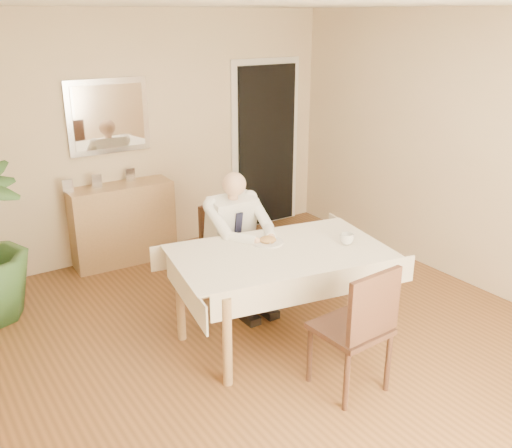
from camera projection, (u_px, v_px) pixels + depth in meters
room at (282, 193)px, 4.17m from camera, size 5.00×5.02×2.60m
doorway at (266, 147)px, 7.01m from camera, size 0.96×0.07×2.10m
mirror at (108, 117)px, 5.81m from camera, size 0.86×0.04×0.76m
dining_table at (280, 261)px, 4.59m from camera, size 1.89×1.32×0.75m
chair_far at (224, 245)px, 5.33m from camera, size 0.47×0.47×0.89m
chair_near at (360, 324)px, 3.88m from camera, size 0.48×0.48×0.97m
seated_man at (241, 235)px, 5.04m from camera, size 0.48×0.72×1.24m
plate at (268, 242)px, 4.71m from camera, size 0.26×0.26×0.02m
food at (268, 240)px, 4.70m from camera, size 0.14×0.14×0.06m
knife at (276, 242)px, 4.67m from camera, size 0.01×0.13×0.01m
fork at (268, 244)px, 4.63m from camera, size 0.01×0.13×0.01m
coffee_mug at (347, 239)px, 4.68m from camera, size 0.13×0.13×0.09m
sideboard at (123, 224)px, 6.08m from camera, size 1.09×0.42×0.86m
photo_frame_left at (68, 186)px, 5.64m from camera, size 0.10×0.02×0.14m
photo_frame_center at (97, 181)px, 5.81m from camera, size 0.10×0.02×0.14m
photo_frame_right at (130, 175)px, 6.04m from camera, size 0.10×0.02×0.14m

